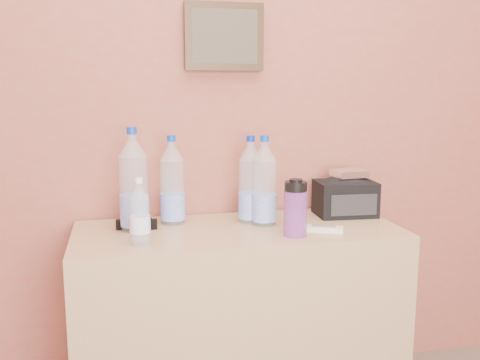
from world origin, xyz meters
name	(u,v)px	position (x,y,z in m)	size (l,w,h in m)	color
picture_frame	(224,37)	(-0.03, 1.98, 1.40)	(0.30, 0.03, 0.25)	#382311
dresser	(238,323)	(-0.03, 1.74, 0.36)	(1.15, 0.48, 0.72)	tan
pet_large_a	(134,185)	(-0.38, 1.81, 0.88)	(0.10, 0.10, 0.36)	white
pet_large_b	(172,185)	(-0.24, 1.87, 0.86)	(0.09, 0.09, 0.32)	silver
pet_large_c	(250,184)	(0.04, 1.82, 0.86)	(0.09, 0.09, 0.32)	silver
pet_large_d	(264,186)	(0.08, 1.77, 0.86)	(0.09, 0.09, 0.33)	#CDEAF6
pet_small	(140,216)	(-0.37, 1.62, 0.81)	(0.06, 0.06, 0.21)	white
nalgene_bottle	(295,208)	(0.14, 1.60, 0.81)	(0.08, 0.08, 0.19)	purple
sunglasses	(137,224)	(-0.38, 1.81, 0.74)	(0.14, 0.05, 0.04)	black
ac_remote	(324,229)	(0.26, 1.63, 0.73)	(0.13, 0.04, 0.02)	silver
toiletry_bag	(345,196)	(0.43, 1.84, 0.79)	(0.22, 0.16, 0.15)	black
foil_packet	(349,173)	(0.44, 1.85, 0.88)	(0.12, 0.10, 0.03)	white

